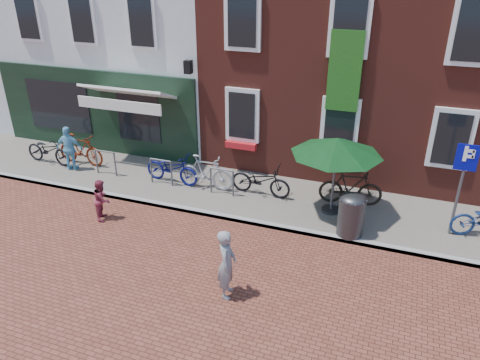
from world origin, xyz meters
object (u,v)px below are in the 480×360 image
(cafe_person, at_px, (70,148))
(bicycle_0, at_px, (48,150))
(bicycle_3, at_px, (206,172))
(bicycle_4, at_px, (261,180))
(parking_sign, at_px, (463,174))
(bicycle_1, at_px, (81,149))
(bicycle_5, at_px, (351,187))
(boy, at_px, (102,199))
(litter_bin, at_px, (352,212))
(bicycle_2, at_px, (172,168))
(woman, at_px, (227,264))
(parasol, at_px, (337,143))

(cafe_person, xyz_separation_m, bicycle_0, (-1.05, 0.17, -0.26))
(bicycle_3, relative_size, bicycle_4, 0.97)
(parking_sign, xyz_separation_m, bicycle_1, (-11.51, 0.44, -1.14))
(bicycle_3, bearing_deg, bicycle_4, -85.73)
(bicycle_5, bearing_deg, boy, 106.16)
(litter_bin, relative_size, bicycle_1, 0.69)
(litter_bin, bearing_deg, bicycle_1, 171.69)
(bicycle_2, bearing_deg, parking_sign, -86.66)
(cafe_person, bearing_deg, woman, 137.64)
(litter_bin, relative_size, bicycle_3, 0.69)
(bicycle_2, xyz_separation_m, bicycle_3, (1.15, -0.01, 0.05))
(bicycle_1, height_order, bicycle_3, same)
(litter_bin, xyz_separation_m, bicycle_4, (-2.77, 1.28, -0.15))
(bicycle_2, height_order, bicycle_5, bicycle_5)
(litter_bin, xyz_separation_m, bicycle_0, (-10.20, 1.02, -0.15))
(bicycle_0, distance_m, bicycle_5, 9.98)
(litter_bin, relative_size, parking_sign, 0.50)
(boy, xyz_separation_m, bicycle_3, (1.95, 2.43, 0.06))
(litter_bin, xyz_separation_m, parking_sign, (2.39, 0.89, 1.04))
(parasol, distance_m, bicycle_3, 4.09)
(parking_sign, distance_m, cafe_person, 11.57)
(litter_bin, bearing_deg, bicycle_3, 165.90)
(bicycle_5, bearing_deg, bicycle_2, 85.92)
(bicycle_0, relative_size, bicycle_2, 1.00)
(cafe_person, height_order, bicycle_3, cafe_person)
(woman, distance_m, bicycle_0, 9.08)
(bicycle_0, xyz_separation_m, bicycle_2, (4.60, 0.11, 0.00))
(bicycle_1, distance_m, bicycle_3, 4.67)
(woman, relative_size, bicycle_5, 0.89)
(bicycle_1, bearing_deg, parking_sign, -89.99)
(cafe_person, bearing_deg, bicycle_3, 170.23)
(litter_bin, relative_size, parasol, 0.50)
(parking_sign, xyz_separation_m, boy, (-8.79, -2.20, -1.19))
(boy, height_order, bicycle_0, boy)
(cafe_person, height_order, bicycle_0, cafe_person)
(bicycle_3, bearing_deg, bicycle_5, -84.66)
(litter_bin, bearing_deg, bicycle_4, 155.20)
(parking_sign, distance_m, bicycle_1, 11.57)
(litter_bin, bearing_deg, bicycle_5, 98.25)
(bicycle_0, xyz_separation_m, bicycle_1, (1.08, 0.32, 0.05))
(cafe_person, height_order, bicycle_1, cafe_person)
(parking_sign, relative_size, bicycle_5, 1.39)
(woman, xyz_separation_m, cafe_person, (-7.04, 3.95, 0.06))
(bicycle_2, bearing_deg, boy, 166.79)
(parasol, bearing_deg, bicycle_0, 179.91)
(woman, bearing_deg, bicycle_4, -4.82)
(litter_bin, distance_m, parking_sign, 2.75)
(parasol, bearing_deg, litter_bin, -57.10)
(boy, height_order, cafe_person, cafe_person)
(litter_bin, distance_m, boy, 6.54)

